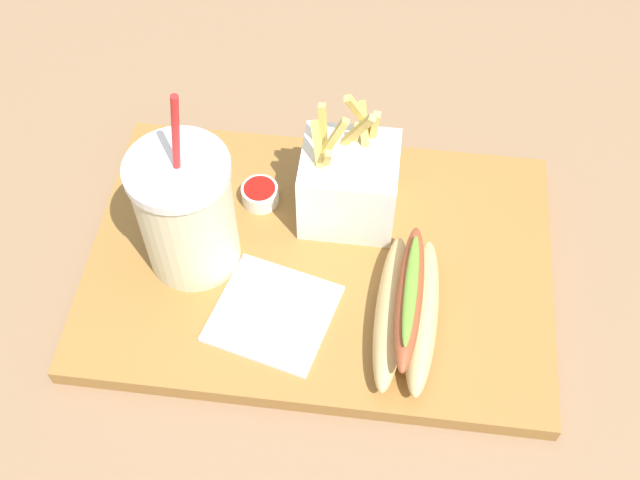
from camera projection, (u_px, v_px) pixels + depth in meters
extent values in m
cube|color=#8C6B4C|center=(320.00, 273.00, 0.83)|extent=(2.40, 2.40, 0.02)
cube|color=olive|center=(320.00, 262.00, 0.82)|extent=(0.47, 0.32, 0.02)
cylinder|color=beige|center=(187.00, 216.00, 0.76)|extent=(0.09, 0.09, 0.13)
cylinder|color=white|center=(177.00, 169.00, 0.70)|extent=(0.10, 0.10, 0.01)
cylinder|color=red|center=(176.00, 135.00, 0.66)|extent=(0.02, 0.01, 0.09)
cube|color=white|center=(349.00, 185.00, 0.81)|extent=(0.10, 0.09, 0.09)
cube|color=#E5C660|center=(322.00, 162.00, 0.77)|extent=(0.01, 0.03, 0.06)
cube|color=#E5C660|center=(354.00, 140.00, 0.79)|extent=(0.01, 0.02, 0.06)
cube|color=#E5C660|center=(365.00, 120.00, 0.77)|extent=(0.04, 0.03, 0.08)
cube|color=#E5C660|center=(356.00, 132.00, 0.75)|extent=(0.04, 0.03, 0.07)
cube|color=#E5C660|center=(322.00, 149.00, 0.75)|extent=(0.04, 0.01, 0.08)
cube|color=#E5C660|center=(374.00, 128.00, 0.77)|extent=(0.01, 0.02, 0.06)
cube|color=#E5C660|center=(324.00, 135.00, 0.77)|extent=(0.01, 0.01, 0.08)
cube|color=#E5C660|center=(318.00, 150.00, 0.76)|extent=(0.02, 0.03, 0.06)
cube|color=#E5C660|center=(365.00, 134.00, 0.78)|extent=(0.02, 0.03, 0.06)
ellipsoid|color=#DBB775|center=(422.00, 315.00, 0.75)|extent=(0.03, 0.17, 0.04)
ellipsoid|color=#DBB775|center=(391.00, 311.00, 0.75)|extent=(0.03, 0.17, 0.04)
ellipsoid|color=#994728|center=(410.00, 296.00, 0.72)|extent=(0.03, 0.16, 0.02)
ellipsoid|color=#6B9E33|center=(411.00, 289.00, 0.71)|extent=(0.02, 0.12, 0.01)
cylinder|color=white|center=(260.00, 195.00, 0.84)|extent=(0.04, 0.04, 0.02)
cylinder|color=#B2140F|center=(260.00, 190.00, 0.84)|extent=(0.03, 0.03, 0.01)
cylinder|color=white|center=(211.00, 178.00, 0.86)|extent=(0.04, 0.04, 0.02)
cylinder|color=#B2140F|center=(210.00, 174.00, 0.85)|extent=(0.03, 0.03, 0.01)
cylinder|color=white|center=(162.00, 195.00, 0.84)|extent=(0.03, 0.03, 0.02)
cylinder|color=#B2140F|center=(160.00, 191.00, 0.84)|extent=(0.03, 0.03, 0.01)
cube|color=white|center=(273.00, 313.00, 0.77)|extent=(0.13, 0.13, 0.00)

